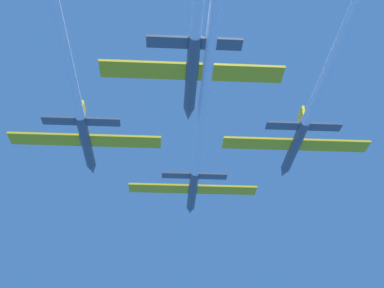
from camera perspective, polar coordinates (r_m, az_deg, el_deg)
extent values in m
cylinder|color=#4C5660|center=(62.37, 0.06, -5.22)|extent=(1.04, 9.41, 1.04)
cone|color=#4C5660|center=(67.56, -0.21, -7.36)|extent=(1.01, 2.07, 1.01)
ellipsoid|color=black|center=(64.42, -0.04, -5.68)|extent=(0.72, 1.88, 0.52)
cube|color=yellow|center=(61.88, -3.71, -4.93)|extent=(7.15, 2.07, 0.23)
cube|color=yellow|center=(62.29, 3.86, -5.11)|extent=(7.15, 2.07, 0.23)
cube|color=yellow|center=(59.62, 0.26, -2.53)|extent=(0.27, 1.69, 1.51)
cube|color=#4C5660|center=(58.78, -1.80, -3.48)|extent=(3.22, 1.24, 0.23)
cube|color=#4C5660|center=(59.00, 2.34, -3.58)|extent=(3.22, 1.24, 0.23)
cylinder|color=white|center=(41.20, 2.05, 10.48)|extent=(0.93, 41.30, 0.93)
cylinder|color=#4C5660|center=(53.69, -11.69, 0.16)|extent=(1.04, 9.41, 1.04)
cone|color=#4C5660|center=(58.62, -11.01, -2.77)|extent=(1.01, 2.07, 1.01)
ellipsoid|color=black|center=(55.67, -11.38, -0.56)|extent=(0.72, 1.88, 0.52)
cube|color=yellow|center=(54.10, -16.03, 0.54)|extent=(7.15, 2.07, 0.23)
cube|color=yellow|center=(52.81, -7.36, 0.30)|extent=(7.15, 2.07, 0.23)
cube|color=yellow|center=(51.26, -12.04, 3.57)|extent=(0.27, 1.69, 1.51)
cube|color=#4C5660|center=(50.80, -14.59, 2.55)|extent=(3.22, 1.24, 0.23)
cube|color=#4C5660|center=(50.09, -9.82, 2.45)|extent=(3.22, 1.24, 0.23)
cylinder|color=#4C5660|center=(55.00, 11.35, -0.30)|extent=(1.04, 9.41, 1.04)
cone|color=#4C5660|center=(59.85, 10.13, -3.13)|extent=(1.01, 2.07, 1.01)
ellipsoid|color=black|center=(56.95, 10.85, -0.99)|extent=(0.72, 1.88, 0.52)
cube|color=yellow|center=(53.76, 7.23, 0.08)|extent=(7.15, 2.07, 0.23)
cube|color=yellow|center=(55.76, 15.54, -0.16)|extent=(7.15, 2.07, 0.23)
cube|color=yellow|center=(52.62, 12.12, 3.00)|extent=(0.27, 1.69, 1.51)
cube|color=#4C5660|center=(51.27, 10.02, 2.04)|extent=(3.22, 1.24, 0.23)
cube|color=#4C5660|center=(52.37, 14.57, 1.87)|extent=(3.22, 1.24, 0.23)
cylinder|color=#4C5660|center=(43.51, -0.03, 7.68)|extent=(1.04, 9.41, 1.04)
cone|color=#4C5660|center=(48.10, -0.40, 3.37)|extent=(1.01, 2.07, 1.01)
ellipsoid|color=black|center=(45.40, -0.17, 6.47)|extent=(0.72, 1.88, 0.52)
cube|color=yellow|center=(43.17, -5.48, 8.22)|extent=(7.15, 2.07, 0.23)
cube|color=yellow|center=(43.51, 5.45, 7.85)|extent=(7.15, 2.07, 0.23)
cube|color=yellow|center=(41.52, 0.26, 12.31)|extent=(0.27, 1.69, 1.51)
cube|color=#4C5660|center=(40.48, -2.78, 11.29)|extent=(3.22, 1.24, 0.23)
cube|color=#4C5660|center=(40.67, 3.33, 11.06)|extent=(3.22, 1.24, 0.23)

